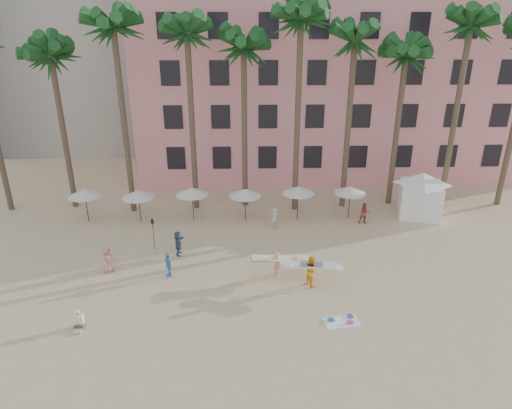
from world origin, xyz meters
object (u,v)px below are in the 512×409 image
object	(u,v)px
pink_hotel	(325,87)
carrier_white	(311,270)
carrier_yellow	(277,262)
cabana	(421,190)

from	to	relation	value
pink_hotel	carrier_white	world-z (taller)	pink_hotel
carrier_yellow	carrier_white	world-z (taller)	carrier_white
pink_hotel	carrier_yellow	size ratio (longest dim) A/B	11.26
cabana	carrier_white	size ratio (longest dim) A/B	1.82
cabana	carrier_yellow	world-z (taller)	cabana
pink_hotel	carrier_white	bearing A→B (deg)	-100.51
carrier_white	carrier_yellow	bearing A→B (deg)	151.78
carrier_white	cabana	bearing A→B (deg)	44.62
cabana	carrier_yellow	size ratio (longest dim) A/B	1.77
carrier_yellow	carrier_white	distance (m)	2.18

